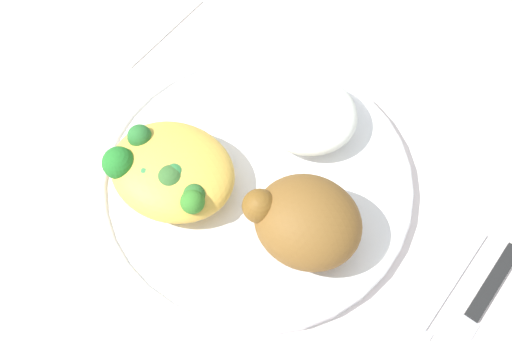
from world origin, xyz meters
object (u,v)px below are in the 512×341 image
(roasted_chicken, at_px, (305,221))
(knife, at_px, (472,317))
(fork, at_px, (438,301))
(napkin, at_px, (143,19))
(rice_pile, at_px, (306,113))
(plate, at_px, (256,180))
(mac_cheese_with_broccoli, at_px, (169,171))

(roasted_chicken, distance_m, knife, 0.16)
(fork, height_order, napkin, fork)
(rice_pile, xyz_separation_m, knife, (-0.20, 0.09, -0.03))
(roasted_chicken, height_order, rice_pile, roasted_chicken)
(fork, bearing_deg, rice_pile, -28.60)
(roasted_chicken, distance_m, fork, 0.13)
(plate, distance_m, roasted_chicken, 0.08)
(napkin, bearing_deg, fork, 160.56)
(mac_cheese_with_broccoli, xyz_separation_m, knife, (-0.28, -0.02, -0.03))
(plate, height_order, napkin, plate)
(mac_cheese_with_broccoli, bearing_deg, napkin, -47.87)
(plate, bearing_deg, napkin, -29.33)
(plate, distance_m, rice_pile, 0.08)
(fork, distance_m, napkin, 0.42)
(mac_cheese_with_broccoli, xyz_separation_m, napkin, (0.14, -0.16, -0.03))
(mac_cheese_with_broccoli, bearing_deg, plate, -145.28)
(knife, bearing_deg, plate, -5.97)
(plate, distance_m, fork, 0.19)
(knife, height_order, napkin, knife)
(roasted_chicken, xyz_separation_m, napkin, (0.27, -0.15, -0.04))
(roasted_chicken, bearing_deg, napkin, -28.66)
(knife, bearing_deg, rice_pile, -24.98)
(plate, xyz_separation_m, mac_cheese_with_broccoli, (0.06, 0.04, 0.03))
(mac_cheese_with_broccoli, height_order, fork, mac_cheese_with_broccoli)
(roasted_chicken, height_order, knife, roasted_chicken)
(plate, relative_size, rice_pile, 2.99)
(fork, relative_size, napkin, 1.22)
(plate, bearing_deg, rice_pile, -99.94)
(knife, bearing_deg, fork, 0.91)
(roasted_chicken, xyz_separation_m, fork, (-0.12, -0.01, -0.04))
(plate, relative_size, fork, 2.00)
(plate, xyz_separation_m, rice_pile, (-0.01, -0.07, 0.03))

